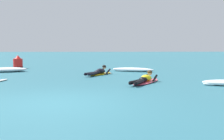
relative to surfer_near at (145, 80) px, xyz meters
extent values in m
plane|color=#2D6B7A|center=(-2.99, 6.18, -0.13)|extent=(120.00, 120.00, 0.00)
ellipsoid|color=#E54C66|center=(0.05, 0.09, -0.10)|extent=(1.69, 2.29, 0.07)
ellipsoid|color=#E54C66|center=(0.62, 1.04, -0.09)|extent=(0.29, 0.28, 0.06)
ellipsoid|color=yellow|center=(0.08, 0.13, 0.07)|extent=(0.68, 0.76, 0.34)
ellipsoid|color=black|center=(-0.12, -0.20, 0.04)|extent=(0.44, 0.41, 0.20)
cylinder|color=black|center=(-0.49, -0.67, 0.01)|extent=(0.62, 0.82, 0.14)
ellipsoid|color=black|center=(-0.74, -1.04, 0.01)|extent=(0.20, 0.24, 0.08)
cylinder|color=black|center=(-0.35, -0.75, 0.01)|extent=(0.53, 0.86, 0.14)
ellipsoid|color=black|center=(-0.56, -1.15, 0.01)|extent=(0.20, 0.24, 0.08)
cylinder|color=black|center=(0.07, 0.55, -0.01)|extent=(0.39, 0.57, 0.35)
sphere|color=tan|center=(0.27, 0.89, -0.11)|extent=(0.09, 0.09, 0.09)
cylinder|color=black|center=(0.44, 0.31, -0.01)|extent=(0.39, 0.57, 0.35)
sphere|color=tan|center=(0.63, 0.63, -0.11)|extent=(0.09, 0.09, 0.09)
sphere|color=tan|center=(0.27, 0.46, 0.25)|extent=(0.21, 0.21, 0.21)
ellipsoid|color=#47331E|center=(0.26, 0.44, 0.28)|extent=(0.29, 0.28, 0.16)
ellipsoid|color=yellow|center=(-1.83, 3.39, -0.10)|extent=(1.40, 1.91, 0.07)
ellipsoid|color=yellow|center=(-1.38, 4.17, -0.09)|extent=(0.26, 0.27, 0.06)
ellipsoid|color=black|center=(-1.80, 3.43, 0.07)|extent=(0.67, 0.77, 0.34)
ellipsoid|color=black|center=(-2.00, 3.10, 0.04)|extent=(0.43, 0.41, 0.20)
cylinder|color=black|center=(-2.35, 2.65, 0.01)|extent=(0.58, 0.78, 0.14)
ellipsoid|color=black|center=(-2.58, 2.30, 0.01)|extent=(0.20, 0.24, 0.08)
cylinder|color=black|center=(-2.21, 2.57, 0.01)|extent=(0.50, 0.81, 0.14)
ellipsoid|color=black|center=(-2.40, 2.20, 0.01)|extent=(0.20, 0.24, 0.08)
cylinder|color=black|center=(-1.81, 3.86, -0.01)|extent=(0.38, 0.56, 0.34)
sphere|color=tan|center=(-1.62, 4.19, -0.11)|extent=(0.09, 0.09, 0.09)
cylinder|color=black|center=(-1.44, 3.62, -0.01)|extent=(0.38, 0.56, 0.34)
sphere|color=tan|center=(-1.26, 3.94, -0.11)|extent=(0.09, 0.09, 0.09)
sphere|color=tan|center=(-1.61, 3.77, 0.25)|extent=(0.21, 0.21, 0.21)
ellipsoid|color=black|center=(-1.62, 3.75, 0.28)|extent=(0.29, 0.28, 0.16)
ellipsoid|color=white|center=(2.43, -0.81, -0.07)|extent=(0.68, 0.44, 0.13)
ellipsoid|color=white|center=(0.11, 5.16, -0.01)|extent=(2.57, 1.41, 0.24)
ellipsoid|color=white|center=(0.73, 5.03, -0.05)|extent=(0.95, 0.64, 0.17)
ellipsoid|color=white|center=(-0.62, 5.37, -0.06)|extent=(0.91, 0.77, 0.13)
ellipsoid|color=white|center=(-7.31, 5.21, 0.01)|extent=(2.40, 1.46, 0.28)
ellipsoid|color=white|center=(-6.80, 5.49, -0.03)|extent=(0.91, 0.85, 0.19)
cylinder|color=red|center=(-7.43, 7.82, 0.20)|extent=(0.62, 0.62, 0.67)
cone|color=red|center=(-7.43, 7.82, 0.65)|extent=(0.43, 0.43, 0.24)
cylinder|color=black|center=(-7.43, 7.82, -0.07)|extent=(0.65, 0.65, 0.12)
camera|label=1|loc=(-1.85, -11.09, 1.36)|focal=44.05mm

